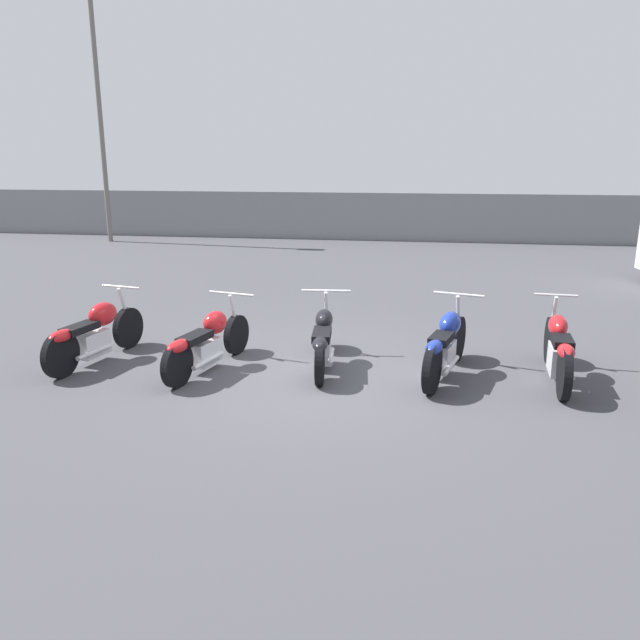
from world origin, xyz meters
TOP-DOWN VIEW (x-y plane):
  - ground_plane at (0.00, 0.00)m, footprint 60.00×60.00m
  - fence_back at (0.00, 13.98)m, footprint 40.00×0.04m
  - light_pole_left at (-9.28, 12.29)m, footprint 0.70×0.35m
  - motorcycle_slot_0 at (-3.19, 0.02)m, footprint 0.72×2.05m
  - motorcycle_slot_1 at (-1.49, -0.05)m, footprint 0.82×2.07m
  - motorcycle_slot_2 at (0.06, 0.34)m, footprint 0.73×2.10m
  - motorcycle_slot_3 at (1.74, 0.21)m, footprint 0.84×2.03m
  - motorcycle_slot_4 at (3.18, 0.28)m, footprint 0.58×2.11m

SIDE VIEW (x-z plane):
  - ground_plane at x=0.00m, z-range 0.00..0.00m
  - motorcycle_slot_2 at x=0.06m, z-range -0.08..0.88m
  - motorcycle_slot_1 at x=-1.49m, z-range -0.08..0.88m
  - motorcycle_slot_4 at x=3.18m, z-range -0.08..0.95m
  - motorcycle_slot_0 at x=-3.19m, z-range -0.06..0.94m
  - motorcycle_slot_3 at x=1.74m, z-range -0.07..0.95m
  - fence_back at x=0.00m, z-range 0.00..1.64m
  - light_pole_left at x=-9.28m, z-range 0.70..9.20m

